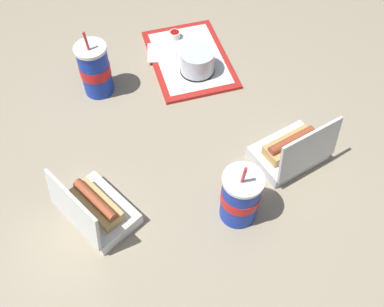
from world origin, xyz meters
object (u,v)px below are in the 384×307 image
object	(u,v)px
soda_cup_left	(240,196)
soda_cup_front	(95,69)
cake_container	(197,62)
plastic_fork	(201,42)
ketchup_cup	(175,34)
clamshell_hotdog_right	(291,151)
food_tray	(189,59)
clamshell_hotdog_back	(95,209)

from	to	relation	value
soda_cup_left	soda_cup_front	bearing A→B (deg)	-166.20
cake_container	plastic_fork	world-z (taller)	cake_container
ketchup_cup	soda_cup_left	distance (m)	0.74
clamshell_hotdog_right	soda_cup_front	distance (m)	0.65
clamshell_hotdog_right	cake_container	bearing A→B (deg)	-172.94
food_tray	ketchup_cup	world-z (taller)	ketchup_cup
clamshell_hotdog_back	soda_cup_left	bearing A→B (deg)	62.71
plastic_fork	clamshell_hotdog_back	bearing A→B (deg)	-54.76
food_tray	plastic_fork	world-z (taller)	plastic_fork
cake_container	clamshell_hotdog_back	bearing A→B (deg)	-55.06
ketchup_cup	soda_cup_left	world-z (taller)	soda_cup_left
ketchup_cup	soda_cup_left	size ratio (longest dim) A/B	0.18
clamshell_hotdog_back	soda_cup_left	size ratio (longest dim) A/B	1.01
clamshell_hotdog_back	soda_cup_front	distance (m)	0.48
plastic_fork	clamshell_hotdog_back	distance (m)	0.75
soda_cup_left	clamshell_hotdog_back	bearing A→B (deg)	-117.29
clamshell_hotdog_right	clamshell_hotdog_back	bearing A→B (deg)	-99.62
food_tray	plastic_fork	distance (m)	0.09
clamshell_hotdog_back	clamshell_hotdog_right	bearing A→B (deg)	80.38
clamshell_hotdog_right	soda_cup_front	bearing A→B (deg)	-144.83
plastic_fork	clamshell_hotdog_right	bearing A→B (deg)	-6.41
ketchup_cup	plastic_fork	distance (m)	0.10
cake_container	soda_cup_left	size ratio (longest dim) A/B	0.52
food_tray	cake_container	size ratio (longest dim) A/B	3.54
ketchup_cup	soda_cup_front	size ratio (longest dim) A/B	0.17
soda_cup_left	soda_cup_front	xyz separation A→B (m)	(-0.61, -0.15, 0.00)
plastic_fork	soda_cup_left	world-z (taller)	soda_cup_left
food_tray	clamshell_hotdog_back	bearing A→B (deg)	-50.45
food_tray	ketchup_cup	xyz separation A→B (m)	(-0.12, 0.01, 0.02)
soda_cup_front	plastic_fork	bearing A→B (deg)	94.52
cake_container	soda_cup_front	distance (m)	0.33
cake_container	clamshell_hotdog_right	size ratio (longest dim) A/B	0.58
plastic_fork	soda_cup_left	xyz separation A→B (m)	(0.64, -0.25, 0.07)
ketchup_cup	soda_cup_front	xyz separation A→B (m)	(0.10, -0.34, 0.06)
food_tray	clamshell_hotdog_right	world-z (taller)	clamshell_hotdog_right
food_tray	cake_container	bearing A→B (deg)	-6.84
food_tray	soda_cup_left	size ratio (longest dim) A/B	1.83
clamshell_hotdog_back	clamshell_hotdog_right	world-z (taller)	clamshell_hotdog_right
cake_container	clamshell_hotdog_right	xyz separation A→B (m)	(0.44, 0.06, -0.01)
clamshell_hotdog_right	soda_cup_left	size ratio (longest dim) A/B	0.89
cake_container	soda_cup_left	world-z (taller)	soda_cup_left
soda_cup_left	plastic_fork	bearing A→B (deg)	158.41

